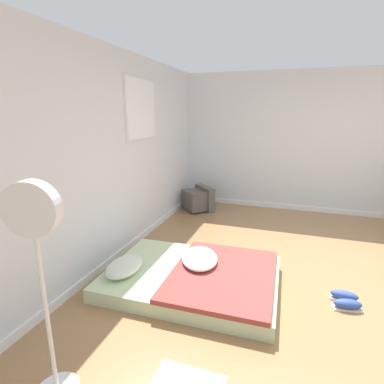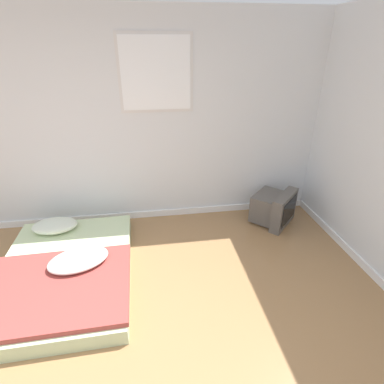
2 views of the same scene
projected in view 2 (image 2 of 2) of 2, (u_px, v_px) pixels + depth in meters
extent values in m
cube|color=silver|center=(107.00, 126.00, 3.64)|extent=(7.82, 0.06, 2.60)
cube|color=white|center=(118.00, 216.00, 4.16)|extent=(7.82, 0.02, 0.09)
cube|color=silver|center=(156.00, 74.00, 3.43)|extent=(0.87, 0.01, 0.87)
cube|color=white|center=(156.00, 74.00, 3.43)|extent=(0.80, 0.01, 0.80)
cube|color=beige|center=(65.00, 271.00, 3.10)|extent=(1.35, 1.86, 0.15)
ellipsoid|color=silver|center=(55.00, 226.00, 3.62)|extent=(0.53, 0.35, 0.14)
cube|color=#993D38|center=(56.00, 288.00, 2.75)|extent=(1.36, 1.09, 0.05)
ellipsoid|color=silver|center=(78.00, 260.00, 3.01)|extent=(0.69, 0.57, 0.11)
cube|color=#56514C|center=(267.00, 206.00, 4.08)|extent=(0.56, 0.56, 0.36)
cube|color=#56514C|center=(284.00, 210.00, 3.95)|extent=(0.50, 0.51, 0.45)
cube|color=black|center=(289.00, 211.00, 3.91)|extent=(0.34, 0.34, 0.33)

